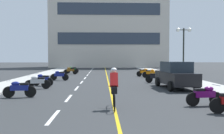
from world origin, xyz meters
name	(u,v)px	position (x,y,z in m)	size (l,w,h in m)	color
ground_plane	(105,79)	(0.00, 21.00, 0.00)	(140.00, 140.00, 0.00)	#2D3033
curb_left	(38,76)	(-7.20, 24.00, 0.06)	(2.40, 72.00, 0.12)	#A8A8A3
curb_right	(170,76)	(7.20, 24.00, 0.06)	(2.40, 72.00, 0.12)	#A8A8A3
lane_dash_1	(53,117)	(-2.00, 6.00, 0.00)	(0.14, 2.20, 0.01)	silver
lane_dash_2	(69,98)	(-2.00, 10.00, 0.00)	(0.14, 2.20, 0.01)	silver
lane_dash_3	(77,88)	(-2.00, 14.00, 0.00)	(0.14, 2.20, 0.01)	silver
lane_dash_4	(82,82)	(-2.00, 18.00, 0.00)	(0.14, 2.20, 0.01)	silver
lane_dash_5	(85,78)	(-2.00, 22.00, 0.00)	(0.14, 2.20, 0.01)	silver
lane_dash_6	(87,75)	(-2.00, 26.00, 0.00)	(0.14, 2.20, 0.01)	silver
lane_dash_7	(89,73)	(-2.00, 30.00, 0.00)	(0.14, 2.20, 0.01)	silver
lane_dash_8	(91,71)	(-2.00, 34.00, 0.00)	(0.14, 2.20, 0.01)	silver
lane_dash_9	(92,70)	(-2.00, 38.00, 0.00)	(0.14, 2.20, 0.01)	silver
lane_dash_10	(93,69)	(-2.00, 42.00, 0.00)	(0.14, 2.20, 0.01)	silver
lane_dash_11	(94,68)	(-2.00, 46.00, 0.00)	(0.14, 2.20, 0.01)	silver
centre_line_yellow	(107,76)	(0.25, 24.00, 0.00)	(0.12, 66.00, 0.01)	gold
office_building	(109,21)	(1.05, 48.63, 9.45)	(23.47, 7.38, 18.91)	beige
street_lamp_mid	(184,41)	(7.34, 20.07, 3.61)	(1.46, 0.36, 4.71)	black
parked_car_near	(176,75)	(4.73, 13.72, 0.92)	(2.14, 4.30, 1.82)	black
motorcycle_3	(205,95)	(4.22, 7.76, 0.47)	(1.70, 0.60, 0.92)	black
motorcycle_4	(19,89)	(-4.61, 10.28, 0.47)	(1.70, 0.60, 0.92)	black
motorcycle_5	(37,82)	(-4.58, 13.77, 0.47)	(1.70, 0.60, 0.92)	black
motorcycle_6	(43,79)	(-4.67, 15.54, 0.47)	(1.64, 0.79, 0.92)	black
motorcycle_7	(156,77)	(4.14, 17.26, 0.47)	(1.70, 0.60, 0.92)	black
motorcycle_8	(59,75)	(-4.15, 19.65, 0.47)	(1.69, 0.60, 0.92)	black
motorcycle_9	(151,73)	(4.69, 22.29, 0.47)	(1.70, 0.60, 0.92)	black
motorcycle_10	(144,72)	(4.28, 23.88, 0.47)	(1.68, 0.68, 0.92)	black
motorcycle_11	(70,70)	(-4.15, 27.41, 0.47)	(1.70, 0.60, 0.92)	black
motorcycle_12	(72,70)	(-4.19, 29.26, 0.47)	(1.65, 0.78, 0.92)	black
cyclist_rider	(114,87)	(0.23, 7.34, 0.89)	(0.42, 1.77, 1.71)	black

